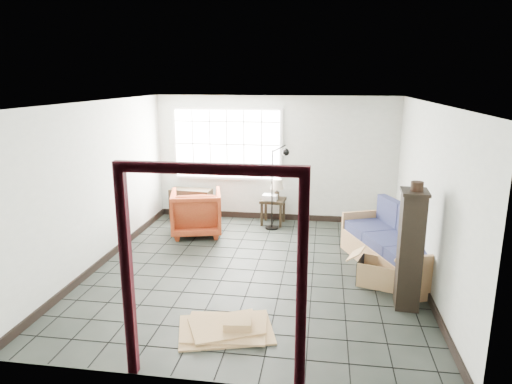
% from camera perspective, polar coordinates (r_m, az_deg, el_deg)
% --- Properties ---
extents(ground, '(5.50, 5.50, 0.00)m').
position_cam_1_polar(ground, '(7.28, -0.12, -9.76)').
color(ground, black).
rests_on(ground, ground).
extents(room_shell, '(5.02, 5.52, 2.61)m').
position_cam_1_polar(room_shell, '(6.80, -0.09, 3.40)').
color(room_shell, '#B5BBB4').
rests_on(room_shell, ground).
extents(window_panel, '(2.32, 0.08, 1.52)m').
position_cam_1_polar(window_panel, '(9.59, -3.61, 6.00)').
color(window_panel, silver).
rests_on(window_panel, ground).
extents(doorway_trim, '(1.80, 0.08, 2.20)m').
position_cam_1_polar(doorway_trim, '(4.30, -5.62, -7.22)').
color(doorway_trim, '#3B0D16').
rests_on(doorway_trim, ground).
extents(futon_sofa, '(1.58, 2.32, 0.96)m').
position_cam_1_polar(futon_sofa, '(7.54, 17.34, -6.70)').
color(futon_sofa, '#AD774E').
rests_on(futon_sofa, ground).
extents(armchair, '(1.11, 1.07, 0.95)m').
position_cam_1_polar(armchair, '(8.83, -7.47, -2.27)').
color(armchair, maroon).
rests_on(armchair, ground).
extents(side_table, '(0.52, 0.52, 0.53)m').
position_cam_1_polar(side_table, '(9.37, 2.15, -1.43)').
color(side_table, black).
rests_on(side_table, ground).
extents(table_lamp, '(0.33, 0.33, 0.41)m').
position_cam_1_polar(table_lamp, '(9.31, 2.64, 0.86)').
color(table_lamp, black).
rests_on(table_lamp, side_table).
extents(projector, '(0.32, 0.26, 0.11)m').
position_cam_1_polar(projector, '(9.28, 1.77, -0.64)').
color(projector, silver).
rests_on(projector, side_table).
extents(floor_lamp, '(0.52, 0.33, 1.70)m').
position_cam_1_polar(floor_lamp, '(8.94, 2.82, 0.90)').
color(floor_lamp, black).
rests_on(floor_lamp, ground).
extents(console_shelf, '(0.90, 0.42, 0.68)m').
position_cam_1_polar(console_shelf, '(9.74, -8.11, -1.58)').
color(console_shelf, black).
rests_on(console_shelf, ground).
extents(tall_shelf, '(0.36, 0.45, 1.58)m').
position_cam_1_polar(tall_shelf, '(6.24, 18.71, -6.74)').
color(tall_shelf, black).
rests_on(tall_shelf, ground).
extents(pot, '(0.20, 0.20, 0.12)m').
position_cam_1_polar(pot, '(5.99, 19.49, 0.68)').
color(pot, black).
rests_on(pot, tall_shelf).
extents(open_box, '(0.96, 0.67, 0.49)m').
position_cam_1_polar(open_box, '(6.99, 15.02, -9.70)').
color(open_box, '#A5804F').
rests_on(open_box, ground).
extents(cardboard_pile, '(1.28, 1.06, 0.16)m').
position_cam_1_polar(cardboard_pile, '(5.69, -3.59, -16.54)').
color(cardboard_pile, '#A5804F').
rests_on(cardboard_pile, ground).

